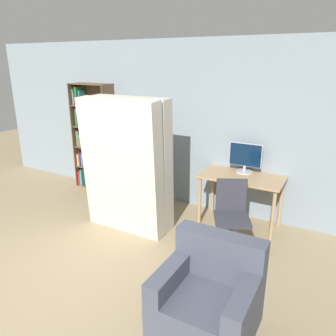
{
  "coord_description": "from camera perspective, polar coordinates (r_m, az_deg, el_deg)",
  "views": [
    {
      "loc": [
        2.56,
        -1.96,
        2.36
      ],
      "look_at": [
        0.62,
        1.54,
        1.05
      ],
      "focal_mm": 35.0,
      "sensor_mm": 36.0,
      "label": 1
    }
  ],
  "objects": [
    {
      "name": "monitor",
      "position": [
        4.98,
        13.31,
        1.83
      ],
      "size": [
        0.49,
        0.24,
        0.45
      ],
      "color": "#B7B7BC",
      "rests_on": "desk"
    },
    {
      "name": "bookshelf",
      "position": [
        6.44,
        -13.17,
        4.64
      ],
      "size": [
        0.79,
        0.35,
        1.98
      ],
      "color": "brown",
      "rests_on": "ground"
    },
    {
      "name": "mattress_near",
      "position": [
        4.57,
        -7.98,
        0.04
      ],
      "size": [
        1.21,
        0.35,
        1.91
      ],
      "color": "beige",
      "rests_on": "ground"
    },
    {
      "name": "armchair",
      "position": [
        3.22,
        7.16,
        -21.43
      ],
      "size": [
        0.85,
        0.8,
        0.85
      ],
      "color": "#474C5B",
      "rests_on": "ground"
    },
    {
      "name": "mattress_far",
      "position": [
        4.77,
        -6.12,
        0.87
      ],
      "size": [
        1.21,
        0.31,
        1.91
      ],
      "color": "beige",
      "rests_on": "ground"
    },
    {
      "name": "office_chair",
      "position": [
        4.4,
        10.93,
        -9.24
      ],
      "size": [
        0.59,
        0.59,
        0.91
      ],
      "color": "#4C4C51",
      "rests_on": "ground"
    },
    {
      "name": "wall_back",
      "position": [
        5.53,
        0.91,
        7.6
      ],
      "size": [
        8.0,
        0.06,
        2.7
      ],
      "color": "gray",
      "rests_on": "ground"
    },
    {
      "name": "ground_plane",
      "position": [
        4.0,
        -19.99,
        -19.33
      ],
      "size": [
        16.0,
        16.0,
        0.0
      ],
      "primitive_type": "plane",
      "color": "#9E8966"
    },
    {
      "name": "desk",
      "position": [
        4.91,
        12.64,
        -2.55
      ],
      "size": [
        1.19,
        0.65,
        0.77
      ],
      "color": "tan",
      "rests_on": "ground"
    }
  ]
}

